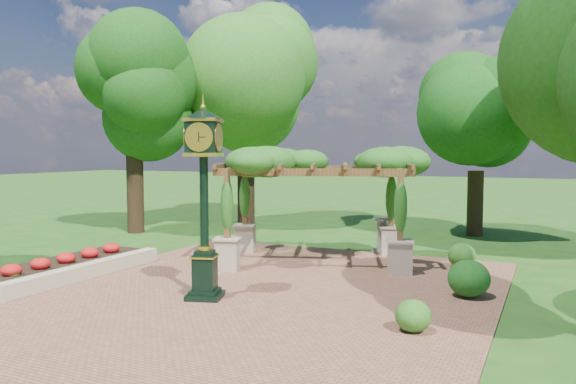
% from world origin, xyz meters
% --- Properties ---
extents(ground, '(120.00, 120.00, 0.00)m').
position_xyz_m(ground, '(0.00, 0.00, 0.00)').
color(ground, '#1E4714').
rests_on(ground, ground).
extents(brick_plaza, '(10.00, 12.00, 0.04)m').
position_xyz_m(brick_plaza, '(0.00, 1.00, 0.02)').
color(brick_plaza, brown).
rests_on(brick_plaza, ground).
extents(border_wall, '(0.35, 5.00, 0.40)m').
position_xyz_m(border_wall, '(-4.60, 0.50, 0.20)').
color(border_wall, '#C6B793').
rests_on(border_wall, ground).
extents(flower_bed, '(1.50, 5.00, 0.36)m').
position_xyz_m(flower_bed, '(-5.50, 0.50, 0.18)').
color(flower_bed, red).
rests_on(flower_bed, ground).
extents(pedestal_clock, '(1.03, 1.03, 4.14)m').
position_xyz_m(pedestal_clock, '(-0.86, 0.14, 2.48)').
color(pedestal_clock, black).
rests_on(pedestal_clock, brick_plaza).
extents(pergola, '(6.04, 4.85, 3.30)m').
position_xyz_m(pergola, '(-0.27, 4.86, 2.71)').
color(pergola, tan).
rests_on(pergola, brick_plaza).
extents(sundial, '(0.79, 0.79, 1.10)m').
position_xyz_m(sundial, '(1.05, 7.16, 0.48)').
color(sundial, gray).
rests_on(sundial, ground).
extents(shrub_front, '(0.75, 0.75, 0.57)m').
position_xyz_m(shrub_front, '(3.70, -0.18, 0.32)').
color(shrub_front, '#285F1B').
rests_on(shrub_front, brick_plaza).
extents(shrub_mid, '(0.96, 0.96, 0.81)m').
position_xyz_m(shrub_mid, '(4.26, 2.67, 0.45)').
color(shrub_mid, '#174C15').
rests_on(shrub_mid, brick_plaza).
extents(shrub_back, '(0.84, 0.84, 0.66)m').
position_xyz_m(shrub_back, '(3.66, 5.75, 0.37)').
color(shrub_back, '#2C651D').
rests_on(shrub_back, brick_plaza).
extents(tree_west_near, '(3.84, 3.84, 7.96)m').
position_xyz_m(tree_west_near, '(-8.89, 7.32, 5.45)').
color(tree_west_near, '#332114').
rests_on(tree_west_near, ground).
extents(tree_west_far, '(4.84, 4.84, 9.25)m').
position_xyz_m(tree_west_far, '(-6.45, 11.74, 6.35)').
color(tree_west_far, black).
rests_on(tree_west_far, ground).
extents(tree_north, '(3.88, 3.88, 6.31)m').
position_xyz_m(tree_north, '(3.19, 12.22, 4.33)').
color(tree_north, '#302213').
rests_on(tree_north, ground).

